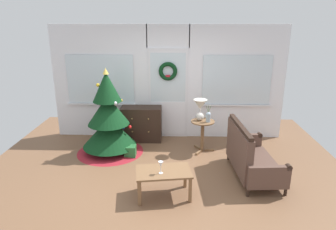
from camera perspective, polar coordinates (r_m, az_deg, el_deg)
The scene contains 11 objects.
ground_plane at distance 5.43m, azimuth -0.74°, elevation -11.90°, with size 6.76×6.76×0.00m, color brown.
back_wall_with_door at distance 6.94m, azimuth 0.02°, elevation 6.08°, with size 5.20×0.19×2.55m.
christmas_tree at distance 6.33m, azimuth -10.97°, elevation -1.40°, with size 1.37×1.37×1.76m.
dresser_cabinet at distance 6.95m, azimuth -4.96°, elevation -1.63°, with size 0.90×0.45×0.78m.
settee_sofa at distance 5.57m, azimuth 14.87°, elevation -7.41°, with size 0.82×1.48×0.96m.
side_table at distance 6.36m, azimuth 6.44°, elevation -2.73°, with size 0.50×0.48×0.66m.
table_lamp at distance 6.24m, azimuth 6.01°, elevation 1.49°, with size 0.28×0.28×0.44m.
flower_vase at distance 6.21m, azimuth 7.50°, elevation -0.28°, with size 0.11×0.10×0.35m.
coffee_table at distance 4.81m, azimuth -0.84°, elevation -11.02°, with size 0.91×0.64×0.43m.
wine_glass at distance 4.65m, azimuth -1.36°, elevation -9.24°, with size 0.08×0.08×0.20m.
gift_box at distance 6.25m, azimuth -7.04°, elevation -6.71°, with size 0.23×0.20×0.23m, color #266633.
Camera 1 is at (0.23, -4.71, 2.68)m, focal length 32.76 mm.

